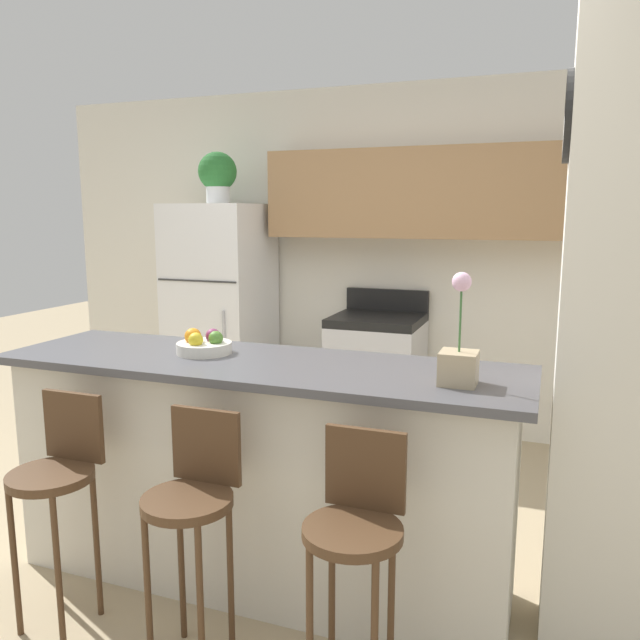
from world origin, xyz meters
TOP-DOWN VIEW (x-y plane):
  - ground_plane at (0.00, 0.00)m, footprint 14.00×14.00m
  - wall_back at (0.15, 2.18)m, footprint 5.60×0.38m
  - pillar_right at (1.37, 0.10)m, footprint 0.38×0.32m
  - counter_bar at (0.00, 0.00)m, footprint 2.28×0.67m
  - refrigerator at (-1.21, 1.85)m, footprint 0.67×0.70m
  - stove_range at (0.01, 1.91)m, footprint 0.62×0.60m
  - bar_stool_left at (-0.61, -0.53)m, footprint 0.33×0.33m
  - bar_stool_mid at (0.00, -0.53)m, footprint 0.33×0.33m
  - bar_stool_right at (0.61, -0.53)m, footprint 0.33×0.33m
  - potted_plant_on_fridge at (-1.21, 1.85)m, footprint 0.29×0.29m
  - orchid_vase at (0.86, -0.08)m, footprint 0.13×0.13m
  - fruit_bowl at (-0.28, 0.05)m, footprint 0.24×0.24m
  - trash_bin at (-0.66, 1.61)m, footprint 0.28×0.28m

SIDE VIEW (x-z plane):
  - ground_plane at x=0.00m, z-range 0.00..0.00m
  - trash_bin at x=-0.66m, z-range 0.00..0.38m
  - stove_range at x=0.01m, z-range -0.07..1.00m
  - counter_bar at x=0.00m, z-range 0.00..1.02m
  - bar_stool_left at x=-0.61m, z-range 0.14..1.07m
  - bar_stool_mid at x=0.00m, z-range 0.14..1.07m
  - bar_stool_right at x=0.61m, z-range 0.14..1.07m
  - refrigerator at x=-1.21m, z-range 0.00..1.70m
  - fruit_bowl at x=-0.28m, z-range 0.99..1.11m
  - orchid_vase at x=0.86m, z-range 0.91..1.32m
  - pillar_right at x=1.37m, z-range 0.01..2.56m
  - wall_back at x=0.15m, z-range 0.18..2.73m
  - potted_plant_on_fridge at x=-1.21m, z-range 1.72..2.10m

